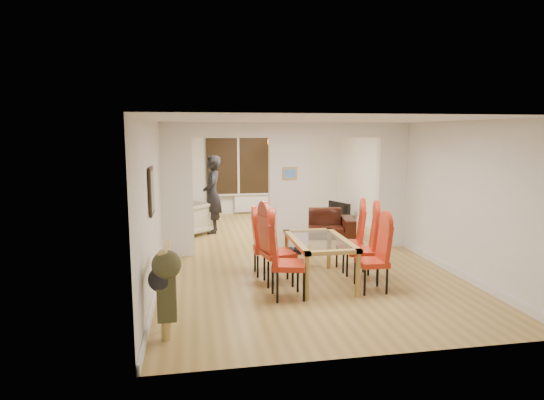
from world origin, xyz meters
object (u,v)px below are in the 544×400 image
object	(u,v)px
dining_chair_ra	(372,257)
armchair	(189,218)
dining_chair_rc	(350,239)
dining_chair_lb	(278,248)
bowl	(292,217)
coffee_table	(283,222)
person	(212,194)
sofa	(307,223)
dining_chair_la	(288,259)
dining_table	(319,261)
dining_chair_rb	(363,246)
bottle	(285,213)
television	(337,211)
dining_chair_lc	(266,245)

from	to	relation	value
dining_chair_ra	armchair	distance (m)	5.22
dining_chair_rc	dining_chair_lb	bearing A→B (deg)	-145.47
dining_chair_lb	dining_chair_rc	distance (m)	1.47
bowl	coffee_table	bearing A→B (deg)	154.12
dining_chair_lb	person	xyz separation A→B (m)	(-0.86, 3.96, 0.34)
armchair	sofa	bearing A→B (deg)	33.94
dining_chair_la	coffee_table	bearing A→B (deg)	92.59
dining_table	dining_chair_rb	xyz separation A→B (m)	(0.74, 0.02, 0.21)
dining_chair_ra	sofa	xyz separation A→B (m)	(-0.06, 3.75, -0.22)
dining_chair_rb	bottle	world-z (taller)	dining_chair_rb
sofa	armchair	distance (m)	2.78
dining_chair_lb	television	xyz separation A→B (m)	(2.58, 4.95, -0.34)
dining_chair_lb	television	distance (m)	5.60
television	armchair	bearing A→B (deg)	81.56
dining_chair_lc	dining_chair_ra	world-z (taller)	dining_chair_ra
television	coffee_table	bearing A→B (deg)	82.76
dining_chair_rb	dining_chair_la	bearing A→B (deg)	-142.22
dining_chair_lb	dining_chair_rc	world-z (taller)	dining_chair_lb
dining_table	person	distance (m)	4.35
dining_chair_rc	sofa	world-z (taller)	dining_chair_rc
dining_chair_rc	bottle	xyz separation A→B (m)	(-0.39, 3.86, -0.21)
dining_chair_ra	bowl	bearing A→B (deg)	93.66
armchair	television	size ratio (longest dim) A/B	0.99
bowl	dining_chair_rb	bearing A→B (deg)	-87.40
dining_chair_lc	coffee_table	world-z (taller)	dining_chair_lc
dining_chair_la	dining_chair_lc	distance (m)	1.17
dining_chair_lc	coffee_table	xyz separation A→B (m)	(1.08, 3.94, -0.41)
armchair	bowl	distance (m)	2.67
dining_chair_lb	armchair	world-z (taller)	dining_chair_lb
dining_chair_lc	dining_chair_rc	size ratio (longest dim) A/B	0.93
dining_table	dining_chair_rc	distance (m)	0.95
dining_chair_ra	dining_chair_rb	world-z (taller)	dining_chair_rb
dining_chair_rb	armchair	size ratio (longest dim) A/B	1.36
dining_chair_lb	sofa	size ratio (longest dim) A/B	0.54
dining_chair_ra	coffee_table	distance (m)	5.08
dining_chair_rc	sofa	distance (m)	2.67
dining_chair_ra	dining_chair_rb	size ratio (longest dim) A/B	0.94
sofa	person	xyz separation A→B (m)	(-2.14, 0.80, 0.61)
dining_chair_rb	armchair	xyz separation A→B (m)	(-2.81, 3.89, -0.19)
dining_chair_ra	television	distance (m)	5.68
dining_chair_rc	person	size ratio (longest dim) A/B	0.59
armchair	bottle	distance (m)	2.47
dining_chair_lb	dining_chair_rc	bearing A→B (deg)	7.85
bowl	television	bearing A→B (deg)	23.25
dining_chair_la	armchair	world-z (taller)	dining_chair_la
dining_chair_rc	dining_chair_lc	bearing A→B (deg)	-166.34
person	bowl	size ratio (longest dim) A/B	9.08
dining_chair_rc	bottle	size ratio (longest dim) A/B	4.05
dining_chair_rb	coffee_table	bearing A→B (deg)	110.17
dining_chair_rb	armchair	distance (m)	4.81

